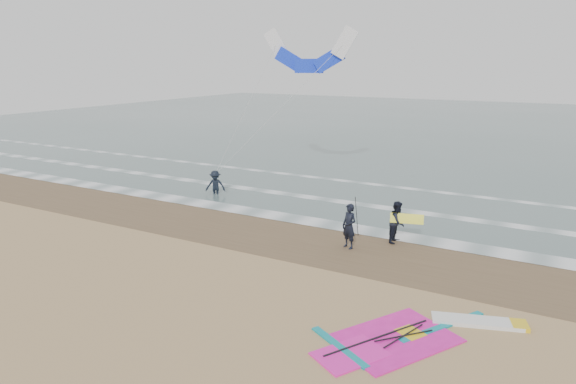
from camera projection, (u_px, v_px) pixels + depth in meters
The scene contains 11 objects.
ground at pixel (252, 305), 15.43m from camera, with size 120.00×120.00×0.00m, color tan.
sea_water at pixel (491, 128), 56.08m from camera, with size 120.00×80.00×0.02m, color #47605E.
wet_sand_band at pixel (334, 244), 20.51m from camera, with size 120.00×5.00×0.01m, color brown.
foam_waterline at pixel (372, 215), 24.26m from camera, with size 120.00×9.15×0.02m.
windsurf_rig at pixel (419, 335), 13.68m from camera, with size 5.25×4.97×0.13m.
person_standing at pixel (349, 226), 19.91m from camera, with size 0.65×0.43×1.79m, color black.
person_walking at pixel (397, 222), 20.57m from camera, with size 0.83×0.65×1.70m, color black.
person_wading at pixel (215, 179), 27.98m from camera, with size 1.09×0.63×1.69m, color black.
held_pole at pixel (357, 217), 19.67m from camera, with size 0.17×0.86×1.82m.
carried_kiteboard at pixel (407, 219), 20.24m from camera, with size 1.30×0.51×0.39m.
surf_kite at pixel (309, 55), 28.87m from camera, with size 6.15×5.09×7.89m.
Camera 1 is at (7.79, -11.80, 7.12)m, focal length 32.00 mm.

